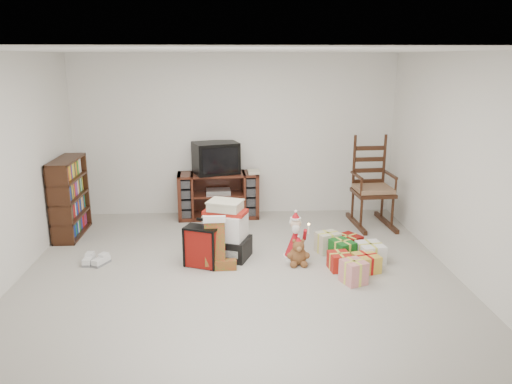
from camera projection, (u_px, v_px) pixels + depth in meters
room at (237, 171)px, 5.37m from camera, size 5.01×5.01×2.51m
tv_stand at (218, 195)px, 7.76m from camera, size 1.26×0.51×0.71m
bookshelf at (70, 199)px, 6.94m from camera, size 0.30×0.90×1.10m
rocking_chair at (372, 193)px, 7.43m from camera, size 0.60×0.94×1.38m
gift_pile at (226, 233)px, 6.21m from camera, size 0.68×0.59×0.72m
red_suitcase at (202, 247)px, 5.94m from camera, size 0.43×0.33×0.58m
stocking at (215, 243)px, 5.86m from camera, size 0.31×0.14×0.65m
teddy_bear at (298, 254)px, 6.02m from camera, size 0.22×0.19×0.32m
santa_figurine at (295, 240)px, 6.20m from camera, size 0.30×0.28×0.61m
mrs_claus_figurine at (210, 244)px, 6.16m from camera, size 0.26×0.25×0.53m
sneaker_pair at (95, 261)px, 6.06m from camera, size 0.32×0.27×0.09m
gift_cluster at (351, 252)px, 6.07m from camera, size 0.81×1.18×0.28m
crt_television at (216, 158)px, 7.61m from camera, size 0.76×0.65×0.48m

